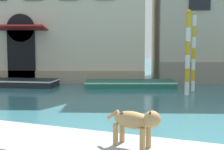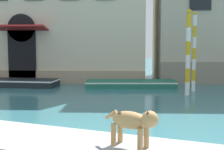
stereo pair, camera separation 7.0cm
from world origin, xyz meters
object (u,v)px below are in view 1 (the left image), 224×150
Objects in this scene: boat_moored_far at (130,84)px; mooring_pole_0 at (188,52)px; dog_on_deck at (136,121)px; boat_moored_near_palazzo at (8,82)px; mooring_pole_2 at (194,52)px.

boat_moored_far is 4.31m from mooring_pole_0.
dog_on_deck is 14.34m from boat_moored_near_palazzo.
mooring_pole_0 is (9.92, -2.92, 1.85)m from boat_moored_near_palazzo.
dog_on_deck is at bearing -106.64° from mooring_pole_0.
boat_moored_near_palazzo is at bearing 176.68° from boat_moored_far.
dog_on_deck is 9.99m from mooring_pole_0.
boat_moored_far is at bearing 133.99° from mooring_pole_0.
boat_moored_near_palazzo is 1.45× the size of mooring_pole_2.
boat_moored_near_palazzo is 1.16× the size of boat_moored_far.
boat_moored_near_palazzo is 1.46× the size of mooring_pole_0.
mooring_pole_2 is at bearing 105.12° from dog_on_deck.
boat_moored_near_palazzo is 10.51m from mooring_pole_0.
mooring_pole_2 is at bearing 65.85° from mooring_pole_0.
dog_on_deck reaches higher than boat_moored_near_palazzo.
boat_moored_far is at bearing 5.32° from boat_moored_near_palazzo.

